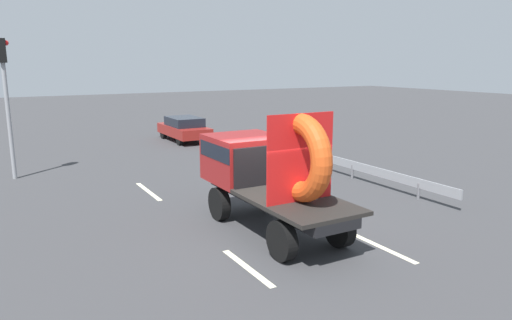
# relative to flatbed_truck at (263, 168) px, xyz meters

# --- Properties ---
(ground_plane) EXTENTS (120.00, 120.00, 0.00)m
(ground_plane) POSITION_rel_flatbed_truck_xyz_m (0.14, -0.61, -1.64)
(ground_plane) COLOR #38383A
(flatbed_truck) EXTENTS (2.02, 5.35, 3.33)m
(flatbed_truck) POSITION_rel_flatbed_truck_xyz_m (0.00, 0.00, 0.00)
(flatbed_truck) COLOR black
(flatbed_truck) RESTS_ON ground_plane
(distant_sedan) EXTENTS (1.83, 4.28, 1.39)m
(distant_sedan) POSITION_rel_flatbed_truck_xyz_m (3.47, 14.90, -0.90)
(distant_sedan) COLOR black
(distant_sedan) RESTS_ON ground_plane
(traffic_light) EXTENTS (0.42, 0.36, 5.40)m
(traffic_light) POSITION_rel_flatbed_truck_xyz_m (-5.74, 9.56, 1.91)
(traffic_light) COLOR gray
(traffic_light) RESTS_ON ground_plane
(guardrail) EXTENTS (0.10, 13.25, 0.71)m
(guardrail) POSITION_rel_flatbed_truck_xyz_m (5.85, 4.57, -1.12)
(guardrail) COLOR gray
(guardrail) RESTS_ON ground_plane
(lane_dash_left_near) EXTENTS (0.16, 2.22, 0.01)m
(lane_dash_left_near) POSITION_rel_flatbed_truck_xyz_m (-1.74, -2.27, -1.64)
(lane_dash_left_near) COLOR beige
(lane_dash_left_near) RESTS_ON ground_plane
(lane_dash_left_far) EXTENTS (0.16, 2.65, 0.01)m
(lane_dash_left_far) POSITION_rel_flatbed_truck_xyz_m (-1.74, 5.06, -1.64)
(lane_dash_left_far) COLOR beige
(lane_dash_left_far) RESTS_ON ground_plane
(lane_dash_right_near) EXTENTS (0.16, 2.94, 0.01)m
(lane_dash_right_near) POSITION_rel_flatbed_truck_xyz_m (1.74, -2.55, -1.64)
(lane_dash_right_near) COLOR beige
(lane_dash_right_near) RESTS_ON ground_plane
(lane_dash_right_far) EXTENTS (0.16, 2.64, 0.01)m
(lane_dash_right_far) POSITION_rel_flatbed_truck_xyz_m (1.74, 5.00, -1.64)
(lane_dash_right_far) COLOR beige
(lane_dash_right_far) RESTS_ON ground_plane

